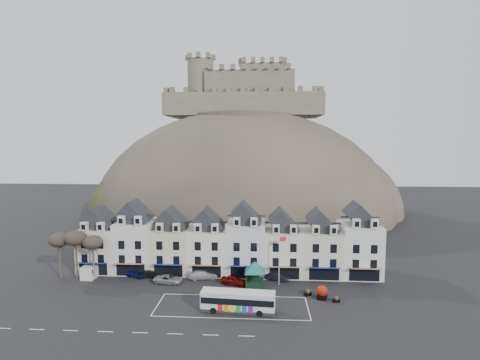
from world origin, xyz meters
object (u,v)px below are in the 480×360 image
object	(u,v)px
flagpole	(280,257)
white_van	(93,270)
car_black	(151,274)
car_maroon	(234,280)
bus_shelter	(255,267)
bus	(238,300)
car_navy	(135,273)
car_silver	(168,279)
red_buoy	(322,292)
car_charcoal	(277,276)
car_white	(203,274)

from	to	relation	value
flagpole	white_van	distance (m)	33.43
car_black	car_maroon	world-z (taller)	car_maroon
bus_shelter	bus	bearing A→B (deg)	-103.15
bus_shelter	car_navy	size ratio (longest dim) A/B	1.68
car_black	car_maroon	xyz separation A→B (m)	(14.88, -2.50, 0.08)
bus	car_maroon	world-z (taller)	bus
car_silver	car_maroon	bearing A→B (deg)	-83.97
white_van	red_buoy	bearing A→B (deg)	-7.93
bus	car_navy	world-z (taller)	bus
car_silver	car_charcoal	world-z (taller)	car_charcoal
car_maroon	car_silver	bearing A→B (deg)	108.01
white_van	car_charcoal	size ratio (longest dim) A/B	1.21
red_buoy	car_white	xyz separation A→B (m)	(-19.52, 7.31, -0.32)
car_maroon	bus_shelter	bearing A→B (deg)	-77.00
car_black	car_charcoal	bearing A→B (deg)	-97.01
red_buoy	car_maroon	bearing A→B (deg)	160.95
flagpole	car_maroon	distance (m)	8.69
car_charcoal	car_white	bearing A→B (deg)	108.43
bus_shelter	car_silver	world-z (taller)	bus_shelter
white_van	car_charcoal	distance (m)	32.78
red_buoy	car_silver	xyz separation A→B (m)	(-25.13, 4.81, -0.40)
flagpole	car_white	size ratio (longest dim) A/B	1.63
bus	bus_shelter	world-z (taller)	bus_shelter
bus_shelter	car_black	xyz separation A→B (m)	(-18.38, 2.81, -2.60)
car_charcoal	bus_shelter	bearing A→B (deg)	145.17
car_maroon	bus	bearing A→B (deg)	-154.11
bus_shelter	red_buoy	world-z (taller)	bus_shelter
bus_shelter	car_maroon	world-z (taller)	bus_shelter
car_navy	car_white	bearing A→B (deg)	-68.09
red_buoy	car_navy	bearing A→B (deg)	167.01
bus	car_navy	size ratio (longest dim) A/B	2.70
car_white	car_black	bearing A→B (deg)	79.80
car_charcoal	bus	bearing A→B (deg)	172.81
car_navy	car_black	xyz separation A→B (m)	(2.87, 0.00, -0.00)
red_buoy	car_silver	world-z (taller)	red_buoy
flagpole	car_charcoal	distance (m)	4.59
car_silver	car_maroon	world-z (taller)	car_maroon
car_navy	car_charcoal	size ratio (longest dim) A/B	0.94
red_buoy	white_van	bearing A→B (deg)	169.50
bus_shelter	flagpole	bearing A→B (deg)	10.94
red_buoy	flagpole	xyz separation A→B (m)	(-6.26, 5.33, 3.75)
bus_shelter	flagpole	distance (m)	4.51
red_buoy	car_black	size ratio (longest dim) A/B	0.52
bus	car_maroon	distance (m)	9.95
car_black	flagpole	bearing A→B (deg)	-102.01
bus	red_buoy	world-z (taller)	bus
car_maroon	car_navy	bearing A→B (deg)	99.99
white_van	car_navy	xyz separation A→B (m)	(7.76, -0.00, -0.47)
car_black	car_silver	xyz separation A→B (m)	(3.66, -2.50, 0.01)
car_white	bus	bearing A→B (deg)	-160.73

